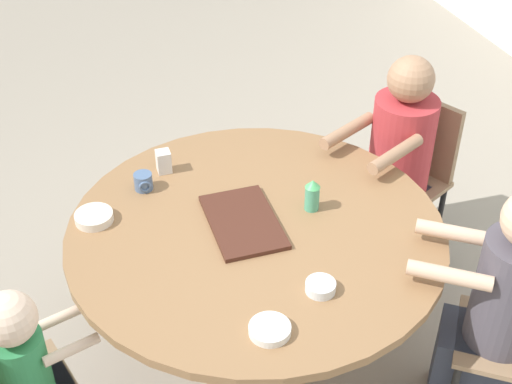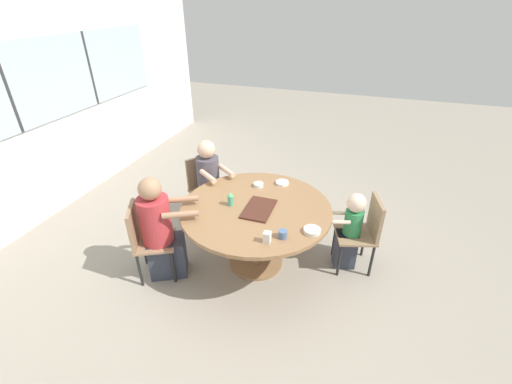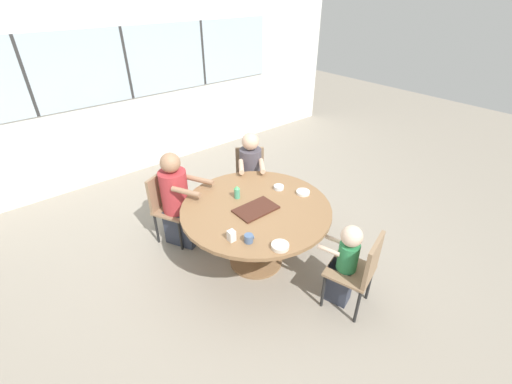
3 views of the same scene
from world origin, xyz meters
name	(u,v)px [view 2 (image 2 of 3)]	position (x,y,z in m)	size (l,w,h in m)	color
ground_plane	(256,262)	(0.00, 0.00, 0.00)	(16.00, 16.00, 0.00)	gray
wall_back_with_windows	(14,115)	(0.00, 3.01, 1.42)	(8.40, 0.08, 2.80)	silver
dining_table	(256,217)	(0.00, 0.00, 0.63)	(1.57, 1.57, 0.75)	olive
chair_for_woman_green_shirt	(204,184)	(0.67, 0.94, 0.51)	(0.56, 0.56, 0.86)	#937556
chair_for_man_blue_shirt	(145,236)	(-0.53, 1.03, 0.51)	(0.54, 0.54, 0.86)	#937556
chair_for_toddler	(365,228)	(0.33, -1.11, 0.51)	(0.50, 0.50, 0.86)	#937556
person_woman_green_shirt	(210,187)	(0.58, 0.81, 0.54)	(0.52, 0.58, 1.15)	#333847
person_man_blue_shirt	(161,233)	(-0.45, 0.88, 0.53)	(0.54, 0.65, 1.17)	#333847
person_toddler	(350,232)	(0.29, -0.96, 0.46)	(0.28, 0.38, 0.92)	#333847
food_tray_dark	(259,209)	(-0.04, -0.04, 0.76)	(0.43, 0.27, 0.02)	#472319
coffee_mug	(283,234)	(-0.40, -0.39, 0.79)	(0.09, 0.08, 0.08)	slate
sippy_cup	(230,199)	(-0.05, 0.26, 0.83)	(0.06, 0.06, 0.15)	#4CA57F
milk_carton_small	(267,237)	(-0.51, -0.28, 0.80)	(0.06, 0.06, 0.11)	silver
bowl_white_shallow	(312,231)	(-0.24, -0.63, 0.77)	(0.16, 0.16, 0.04)	silver
bowl_cereal	(282,183)	(0.56, -0.13, 0.77)	(0.15, 0.15, 0.03)	white
bowl_fruit	(258,185)	(0.43, 0.11, 0.77)	(0.11, 0.11, 0.04)	silver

